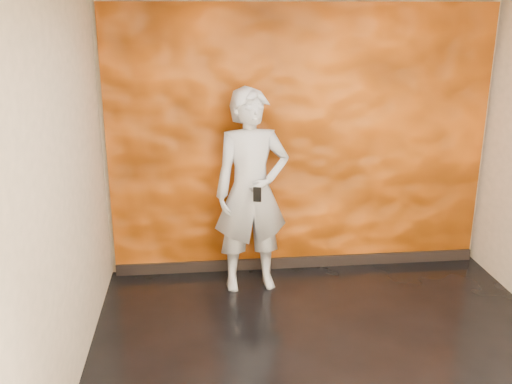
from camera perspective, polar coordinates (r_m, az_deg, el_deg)
name	(u,v)px	position (r m, az deg, el deg)	size (l,w,h in m)	color
room	(351,202)	(4.03, 9.46, -1.04)	(4.02, 4.02, 2.81)	black
feature_wall	(300,143)	(5.88, 4.47, 4.93)	(3.90, 0.06, 2.75)	orange
baseboard	(298,262)	(6.27, 4.24, -6.99)	(3.90, 0.04, 0.12)	black
man	(252,192)	(5.51, -0.45, 0.03)	(0.73, 0.48, 2.01)	#9399A0
phone	(257,194)	(5.22, 0.13, -0.25)	(0.07, 0.01, 0.14)	black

